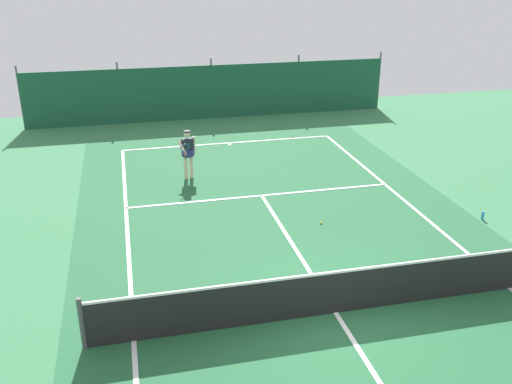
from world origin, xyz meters
The scene contains 9 objects.
ground_plane centered at (0.00, 0.00, 0.00)m, with size 36.00×36.00×0.00m, color #387A4C.
court_surface centered at (0.00, 0.00, 0.00)m, with size 11.02×26.60×0.01m.
tennis_net centered at (0.00, 0.00, 0.51)m, with size 10.12×0.10×1.10m.
back_fence centered at (0.00, 16.30, 0.67)m, with size 16.30×0.98×2.70m.
tennis_player centered at (-2.00, 8.41, 0.96)m, with size 0.57×0.82×1.64m.
tennis_ball_near_player centered at (2.70, 12.07, 0.03)m, with size 0.07×0.07×0.07m, color #CCDB33.
tennis_ball_midcourt centered at (1.12, 4.08, 0.03)m, with size 0.07×0.07×0.07m, color #CCDB33.
parked_car centered at (-3.24, 18.50, 0.84)m, with size 2.08×4.23×1.68m.
water_bottle centered at (5.63, 3.32, 0.12)m, with size 0.08×0.08×0.24m, color #338CD8.
Camera 1 is at (-3.88, -9.27, 6.83)m, focal length 39.85 mm.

